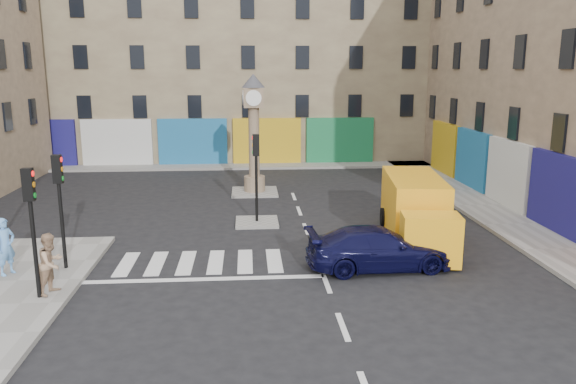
{
  "coord_description": "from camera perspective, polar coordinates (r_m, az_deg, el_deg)",
  "views": [
    {
      "loc": [
        -2.38,
        -15.14,
        6.47
      ],
      "look_at": [
        -0.88,
        5.08,
        2.0
      ],
      "focal_mm": 35.0,
      "sensor_mm": 36.0,
      "label": 1
    }
  ],
  "objects": [
    {
      "name": "ground",
      "position": [
        16.63,
        4.4,
        -10.5
      ],
      "size": [
        120.0,
        120.0,
        0.0
      ],
      "primitive_type": "plane",
      "color": "black",
      "rests_on": "ground"
    },
    {
      "name": "island_near",
      "position": [
        24.01,
        -3.18,
        -3.07
      ],
      "size": [
        1.8,
        1.8,
        0.12
      ],
      "primitive_type": "cube",
      "color": "gray",
      "rests_on": "ground"
    },
    {
      "name": "traffic_light_island",
      "position": [
        23.46,
        -3.25,
        2.9
      ],
      "size": [
        0.28,
        0.22,
        3.7
      ],
      "color": "black",
      "rests_on": "island_near"
    },
    {
      "name": "navy_sedan",
      "position": [
        18.77,
        9.21,
        -5.66
      ],
      "size": [
        4.9,
        2.25,
        1.39
      ],
      "primitive_type": "imported",
      "rotation": [
        0.0,
        0.0,
        1.64
      ],
      "color": "black",
      "rests_on": "ground"
    },
    {
      "name": "island_far",
      "position": [
        29.84,
        -3.4,
        0.0
      ],
      "size": [
        2.4,
        2.4,
        0.12
      ],
      "primitive_type": "cube",
      "color": "gray",
      "rests_on": "ground"
    },
    {
      "name": "pedestrian_tan",
      "position": [
        17.47,
        -22.92,
        -6.69
      ],
      "size": [
        0.93,
        1.04,
        1.78
      ],
      "primitive_type": "imported",
      "rotation": [
        0.0,
        0.0,
        1.23
      ],
      "color": "tan",
      "rests_on": "sidewalk_left"
    },
    {
      "name": "building_far",
      "position": [
        43.22,
        -6.6,
        15.04
      ],
      "size": [
        32.0,
        10.0,
        17.0
      ],
      "primitive_type": "cube",
      "color": "#978964",
      "rests_on": "ground"
    },
    {
      "name": "clock_pillar",
      "position": [
        29.28,
        -3.49,
        6.68
      ],
      "size": [
        1.2,
        1.2,
        6.1
      ],
      "color": "#977E63",
      "rests_on": "island_far"
    },
    {
      "name": "yellow_van",
      "position": [
        21.91,
        12.88,
        -1.85
      ],
      "size": [
        2.89,
        6.75,
        2.38
      ],
      "rotation": [
        0.0,
        0.0,
        -0.13
      ],
      "color": "#FFA915",
      "rests_on": "ground"
    },
    {
      "name": "traffic_light_left_near",
      "position": [
        16.88,
        -24.64,
        -1.9
      ],
      "size": [
        0.28,
        0.22,
        3.7
      ],
      "color": "black",
      "rests_on": "sidewalk_left"
    },
    {
      "name": "pedestrian_blue",
      "position": [
        19.61,
        -26.77,
        -4.95
      ],
      "size": [
        0.71,
        0.79,
        1.82
      ],
      "primitive_type": "imported",
      "rotation": [
        0.0,
        0.0,
        1.05
      ],
      "color": "#639FE3",
      "rests_on": "sidewalk_left"
    },
    {
      "name": "sidewalk_right",
      "position": [
        28.2,
        19.03,
        -1.37
      ],
      "size": [
        2.6,
        30.0,
        0.15
      ],
      "primitive_type": "cube",
      "color": "gray",
      "rests_on": "ground"
    },
    {
      "name": "traffic_light_left_far",
      "position": [
        19.09,
        -22.2,
        -0.13
      ],
      "size": [
        0.28,
        0.22,
        3.7
      ],
      "color": "black",
      "rests_on": "sidewalk_left"
    },
    {
      "name": "sidewalk_far",
      "position": [
        37.92,
        -6.63,
        2.64
      ],
      "size": [
        32.0,
        2.4,
        0.15
      ],
      "primitive_type": "cube",
      "color": "gray",
      "rests_on": "ground"
    }
  ]
}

